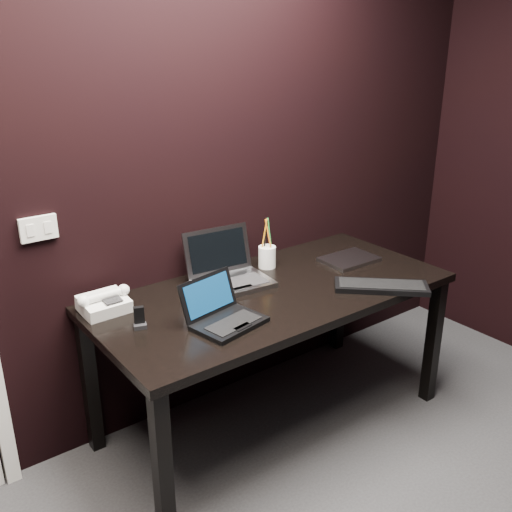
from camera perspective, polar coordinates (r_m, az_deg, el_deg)
wall_back at (r=2.67m, az=-8.64°, el=8.98°), size 4.00×0.00×4.00m
wall_switch at (r=2.48m, az=-20.93°, el=2.59°), size 0.15×0.02×0.10m
desk at (r=2.71m, az=1.78°, el=-4.84°), size 1.70×0.80×0.74m
netbook at (r=2.36m, az=-3.28°, el=-5.90°), size 0.33×0.30×0.18m
silver_laptop at (r=2.73m, az=-2.72°, el=-1.82°), size 0.38×0.35×0.24m
ext_keyboard at (r=2.74m, az=12.42°, el=-2.98°), size 0.42×0.40×0.03m
closed_laptop at (r=3.05m, az=9.31°, el=-0.32°), size 0.29×0.21×0.02m
desk_phone at (r=2.53m, az=-14.96°, el=-4.55°), size 0.23×0.18×0.11m
mobile_phone at (r=2.37m, az=-11.58°, el=-6.28°), size 0.06×0.06×0.09m
pen_cup at (r=2.91m, az=1.11°, el=0.01°), size 0.12×0.12×0.26m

